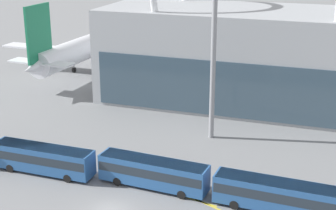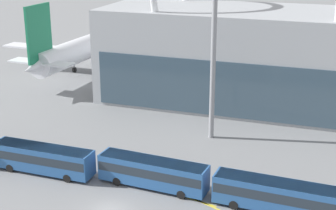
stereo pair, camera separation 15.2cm
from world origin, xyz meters
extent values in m
cylinder|color=silver|center=(-28.05, 50.42, 5.48)|extent=(6.11, 37.16, 4.67)
sphere|color=silver|center=(-27.33, 68.91, 5.48)|extent=(4.57, 4.57, 4.57)
cone|color=silver|center=(-28.78, 31.93, 5.48)|extent=(4.75, 8.29, 4.43)
cube|color=silver|center=(-28.14, 48.17, 4.67)|extent=(38.62, 5.49, 0.35)
cylinder|color=gray|center=(-38.91, 48.59, 3.03)|extent=(2.92, 3.64, 2.78)
cylinder|color=gray|center=(-17.37, 47.74, 3.03)|extent=(2.92, 3.64, 2.78)
cube|color=#19724C|center=(-28.74, 32.83, 11.13)|extent=(0.67, 6.93, 9.89)
cube|color=silver|center=(-28.74, 32.83, 5.95)|extent=(12.25, 3.67, 0.28)
cylinder|color=gray|center=(-27.57, 62.82, 2.78)|extent=(0.36, 0.36, 4.47)
cylinder|color=black|center=(-27.57, 62.82, 0.55)|extent=(0.49, 1.12, 1.10)
cylinder|color=gray|center=(-31.17, 48.28, 2.78)|extent=(0.36, 0.36, 4.47)
cylinder|color=black|center=(-31.17, 48.28, 0.55)|extent=(0.49, 1.12, 1.10)
cylinder|color=gray|center=(-25.11, 48.05, 2.78)|extent=(0.36, 0.36, 4.47)
cylinder|color=black|center=(-25.11, 48.05, 0.55)|extent=(0.49, 1.12, 1.10)
sphere|color=silver|center=(19.91, 64.76, 4.60)|extent=(4.54, 4.54, 4.54)
cylinder|color=gray|center=(14.09, 45.54, 2.47)|extent=(2.87, 3.88, 2.14)
cylinder|color=black|center=(20.92, 47.13, 0.55)|extent=(0.69, 1.17, 1.10)
cube|color=#285693|center=(-11.37, 5.50, 1.88)|extent=(12.87, 2.84, 3.01)
cube|color=#232D38|center=(-11.37, 5.50, 2.18)|extent=(12.61, 2.86, 1.05)
cube|color=silver|center=(-11.37, 5.50, 3.33)|extent=(12.48, 2.75, 0.12)
cylinder|color=black|center=(-7.38, 6.72, 0.50)|extent=(1.00, 0.31, 1.00)
cylinder|color=black|center=(-7.40, 4.21, 0.50)|extent=(1.00, 0.31, 1.00)
cylinder|color=black|center=(-15.34, 6.80, 0.50)|extent=(1.00, 0.31, 1.00)
cylinder|color=black|center=(-15.36, 4.29, 0.50)|extent=(1.00, 0.31, 1.00)
cube|color=#285693|center=(2.46, 6.42, 1.88)|extent=(12.99, 3.53, 3.01)
cube|color=#232D38|center=(2.46, 6.42, 2.18)|extent=(12.73, 3.54, 1.05)
cube|color=silver|center=(2.46, 6.42, 3.33)|extent=(12.60, 3.42, 0.12)
cylinder|color=black|center=(6.52, 7.42, 0.50)|extent=(1.02, 0.36, 1.00)
cylinder|color=black|center=(6.35, 4.92, 0.50)|extent=(1.02, 0.36, 1.00)
cylinder|color=black|center=(-1.43, 7.93, 0.50)|extent=(1.02, 0.36, 1.00)
cylinder|color=black|center=(-1.59, 5.43, 0.50)|extent=(1.02, 0.36, 1.00)
cube|color=#285693|center=(16.29, 5.72, 1.88)|extent=(12.95, 3.26, 3.01)
cube|color=#232D38|center=(16.29, 5.72, 2.18)|extent=(12.69, 3.28, 1.05)
cube|color=silver|center=(16.29, 5.72, 3.33)|extent=(12.56, 3.16, 0.12)
cylinder|color=black|center=(20.33, 6.80, 0.50)|extent=(1.01, 0.34, 1.00)
cylinder|color=black|center=(12.37, 7.15, 0.50)|extent=(1.01, 0.34, 1.00)
cylinder|color=black|center=(12.26, 4.64, 0.50)|extent=(1.01, 0.34, 1.00)
cylinder|color=gray|center=(4.83, 23.27, 12.32)|extent=(0.72, 0.72, 24.63)
cube|color=yellow|center=(6.21, 5.49, 0.00)|extent=(8.49, 2.15, 0.01)
cube|color=yellow|center=(8.90, 4.82, 0.00)|extent=(6.00, 2.72, 0.01)
camera|label=1|loc=(21.55, -42.87, 27.79)|focal=55.00mm
camera|label=2|loc=(21.70, -42.82, 27.79)|focal=55.00mm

